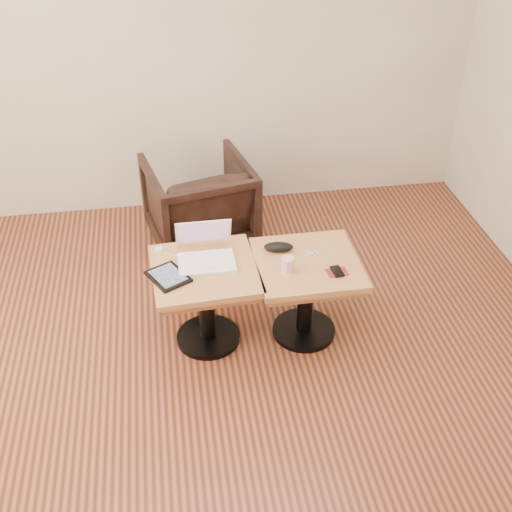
{
  "coord_description": "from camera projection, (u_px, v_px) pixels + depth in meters",
  "views": [
    {
      "loc": [
        -0.12,
        -2.35,
        2.67
      ],
      "look_at": [
        0.34,
        0.57,
        0.59
      ],
      "focal_mm": 45.0,
      "sensor_mm": 36.0,
      "label": 1
    }
  ],
  "objects": [
    {
      "name": "side_table_right",
      "position": [
        307.0,
        280.0,
        3.73
      ],
      "size": [
        0.59,
        0.59,
        0.54
      ],
      "rotation": [
        0.0,
        0.0,
        0.0
      ],
      "color": "black",
      "rests_on": "ground"
    },
    {
      "name": "laptop",
      "position": [
        206.0,
        253.0,
        3.65
      ],
      "size": [
        0.32,
        0.31,
        0.22
      ],
      "rotation": [
        0.0,
        0.0,
        0.0
      ],
      "color": "white",
      "rests_on": "side_table_left"
    },
    {
      "name": "tablet",
      "position": [
        168.0,
        276.0,
        3.53
      ],
      "size": [
        0.27,
        0.29,
        0.02
      ],
      "rotation": [
        0.0,
        0.0,
        0.49
      ],
      "color": "black",
      "rests_on": "side_table_left"
    },
    {
      "name": "phone_on_sleeve",
      "position": [
        337.0,
        272.0,
        3.57
      ],
      "size": [
        0.12,
        0.11,
        0.01
      ],
      "rotation": [
        0.0,
        0.0,
        0.09
      ],
      "color": "maroon",
      "rests_on": "side_table_right"
    },
    {
      "name": "charging_adapter",
      "position": [
        159.0,
        250.0,
        3.73
      ],
      "size": [
        0.05,
        0.05,
        0.02
      ],
      "primitive_type": "cube",
      "rotation": [
        0.0,
        0.0,
        -0.35
      ],
      "color": "white",
      "rests_on": "side_table_left"
    },
    {
      "name": "armchair",
      "position": [
        199.0,
        203.0,
        4.6
      ],
      "size": [
        0.83,
        0.85,
        0.65
      ],
      "primitive_type": "imported",
      "rotation": [
        0.0,
        0.0,
        3.35
      ],
      "color": "black",
      "rests_on": "ground"
    },
    {
      "name": "side_table_left",
      "position": [
        206.0,
        287.0,
        3.68
      ],
      "size": [
        0.62,
        0.62,
        0.54
      ],
      "rotation": [
        0.0,
        0.0,
        0.06
      ],
      "color": "black",
      "rests_on": "ground"
    },
    {
      "name": "room_shell",
      "position": [
        197.0,
        191.0,
        2.67
      ],
      "size": [
        4.52,
        4.52,
        2.71
      ],
      "color": "#3E2114",
      "rests_on": "ground"
    },
    {
      "name": "earbuds_tangle",
      "position": [
        313.0,
        253.0,
        3.72
      ],
      "size": [
        0.08,
        0.05,
        0.02
      ],
      "color": "white",
      "rests_on": "side_table_right"
    },
    {
      "name": "glasses_case",
      "position": [
        278.0,
        247.0,
        3.73
      ],
      "size": [
        0.18,
        0.1,
        0.05
      ],
      "primitive_type": "ellipsoid",
      "rotation": [
        0.0,
        0.0,
        -0.16
      ],
      "color": "black",
      "rests_on": "side_table_right"
    },
    {
      "name": "striped_cup",
      "position": [
        287.0,
        265.0,
        3.55
      ],
      "size": [
        0.08,
        0.08,
        0.09
      ],
      "primitive_type": "cylinder",
      "rotation": [
        0.0,
        0.0,
        0.15
      ],
      "color": "pink",
      "rests_on": "side_table_right"
    }
  ]
}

